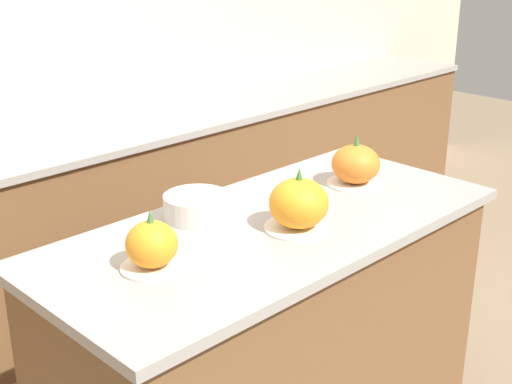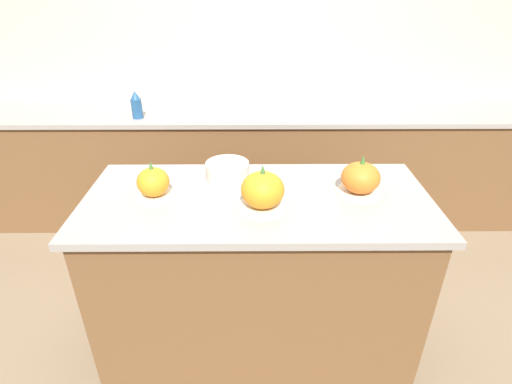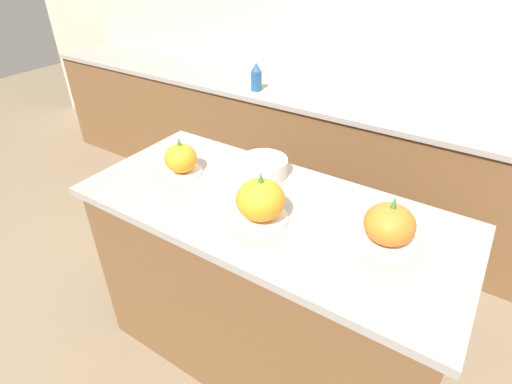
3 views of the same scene
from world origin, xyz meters
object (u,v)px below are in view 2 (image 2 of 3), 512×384
object	(u,v)px
pumpkin_cake_center	(263,191)
bottle_tall	(136,105)
pumpkin_cake_left	(153,183)
pumpkin_cake_right	(360,179)
mixing_bowl	(227,170)

from	to	relation	value
pumpkin_cake_center	bottle_tall	world-z (taller)	pumpkin_cake_center
pumpkin_cake_left	pumpkin_cake_right	xyz separation A→B (m)	(0.95, 0.03, 0.01)
pumpkin_cake_left	bottle_tall	world-z (taller)	pumpkin_cake_left
pumpkin_cake_left	bottle_tall	bearing A→B (deg)	107.67
pumpkin_cake_left	pumpkin_cake_center	xyz separation A→B (m)	(0.50, -0.10, 0.01)
pumpkin_cake_left	bottle_tall	xyz separation A→B (m)	(-0.39, 1.23, -0.00)
pumpkin_cake_left	mixing_bowl	distance (m)	0.38
bottle_tall	mixing_bowl	xyz separation A→B (m)	(0.72, -1.04, -0.03)
pumpkin_cake_center	pumpkin_cake_left	bearing A→B (deg)	168.50
pumpkin_cake_left	pumpkin_cake_right	world-z (taller)	pumpkin_cake_right
pumpkin_cake_right	bottle_tall	bearing A→B (deg)	138.08
pumpkin_cake_center	bottle_tall	bearing A→B (deg)	123.65
pumpkin_cake_center	pumpkin_cake_right	size ratio (longest dim) A/B	1.05
pumpkin_cake_right	pumpkin_cake_center	bearing A→B (deg)	-164.20
pumpkin_cake_right	bottle_tall	distance (m)	1.81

